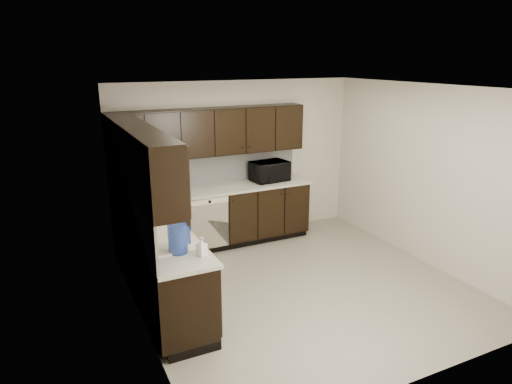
# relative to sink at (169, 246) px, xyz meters

# --- Properties ---
(floor) EXTENTS (4.00, 4.00, 0.00)m
(floor) POSITION_rel_sink_xyz_m (1.68, 0.01, -0.88)
(floor) COLOR gray
(floor) RESTS_ON ground
(ceiling) EXTENTS (4.00, 4.00, 0.00)m
(ceiling) POSITION_rel_sink_xyz_m (1.68, 0.01, 1.62)
(ceiling) COLOR white
(ceiling) RESTS_ON wall_back
(wall_back) EXTENTS (4.00, 0.02, 2.50)m
(wall_back) POSITION_rel_sink_xyz_m (1.68, 2.01, 0.37)
(wall_back) COLOR #BCB4A0
(wall_back) RESTS_ON floor
(wall_left) EXTENTS (0.02, 4.00, 2.50)m
(wall_left) POSITION_rel_sink_xyz_m (-0.32, 0.01, 0.37)
(wall_left) COLOR #BCB4A0
(wall_left) RESTS_ON floor
(wall_right) EXTENTS (0.02, 4.00, 2.50)m
(wall_right) POSITION_rel_sink_xyz_m (3.68, 0.01, 0.37)
(wall_right) COLOR #BCB4A0
(wall_right) RESTS_ON floor
(wall_front) EXTENTS (4.00, 0.02, 2.50)m
(wall_front) POSITION_rel_sink_xyz_m (1.68, -1.99, 0.37)
(wall_front) COLOR #BCB4A0
(wall_front) RESTS_ON floor
(lower_cabinets) EXTENTS (3.00, 2.80, 0.90)m
(lower_cabinets) POSITION_rel_sink_xyz_m (0.67, 1.12, -0.47)
(lower_cabinets) COLOR black
(lower_cabinets) RESTS_ON floor
(countertop) EXTENTS (3.03, 2.83, 0.04)m
(countertop) POSITION_rel_sink_xyz_m (0.67, 1.12, 0.04)
(countertop) COLOR #B9B4A1
(countertop) RESTS_ON lower_cabinets
(backsplash) EXTENTS (3.00, 2.80, 0.48)m
(backsplash) POSITION_rel_sink_xyz_m (0.46, 1.33, 0.30)
(backsplash) COLOR silver
(backsplash) RESTS_ON countertop
(upper_cabinets) EXTENTS (3.00, 2.80, 0.70)m
(upper_cabinets) POSITION_rel_sink_xyz_m (0.58, 1.22, 0.89)
(upper_cabinets) COLOR black
(upper_cabinets) RESTS_ON wall_back
(dishwasher) EXTENTS (0.58, 0.04, 0.78)m
(dishwasher) POSITION_rel_sink_xyz_m (0.98, 1.42, -0.33)
(dishwasher) COLOR beige
(dishwasher) RESTS_ON lower_cabinets
(sink) EXTENTS (0.54, 0.82, 0.42)m
(sink) POSITION_rel_sink_xyz_m (0.00, 0.00, 0.00)
(sink) COLOR beige
(sink) RESTS_ON countertop
(microwave) EXTENTS (0.61, 0.45, 0.31)m
(microwave) POSITION_rel_sink_xyz_m (2.11, 1.72, 0.22)
(microwave) COLOR black
(microwave) RESTS_ON countertop
(soap_bottle_a) EXTENTS (0.11, 0.11, 0.19)m
(soap_bottle_a) POSITION_rel_sink_xyz_m (0.20, -0.51, 0.15)
(soap_bottle_a) COLOR gray
(soap_bottle_a) RESTS_ON countertop
(soap_bottle_b) EXTENTS (0.11, 0.11, 0.22)m
(soap_bottle_b) POSITION_rel_sink_xyz_m (-0.20, 0.70, 0.17)
(soap_bottle_b) COLOR gray
(soap_bottle_b) RESTS_ON countertop
(toaster_oven) EXTENTS (0.33, 0.25, 0.20)m
(toaster_oven) POSITION_rel_sink_xyz_m (-0.07, 1.72, 0.16)
(toaster_oven) COLOR silver
(toaster_oven) RESTS_ON countertop
(storage_bin) EXTENTS (0.46, 0.36, 0.17)m
(storage_bin) POSITION_rel_sink_xyz_m (0.05, 1.36, 0.15)
(storage_bin) COLOR white
(storage_bin) RESTS_ON countertop
(blue_pitcher) EXTENTS (0.25, 0.25, 0.30)m
(blue_pitcher) POSITION_rel_sink_xyz_m (0.01, -0.34, 0.21)
(blue_pitcher) COLOR navy
(blue_pitcher) RESTS_ON countertop
(teal_tumbler) EXTENTS (0.13, 0.13, 0.23)m
(teal_tumbler) POSITION_rel_sink_xyz_m (0.20, 1.36, 0.17)
(teal_tumbler) COLOR #0D8597
(teal_tumbler) RESTS_ON countertop
(paper_towel_roll) EXTENTS (0.16, 0.16, 0.32)m
(paper_towel_roll) POSITION_rel_sink_xyz_m (0.14, 1.02, 0.22)
(paper_towel_roll) COLOR silver
(paper_towel_roll) RESTS_ON countertop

